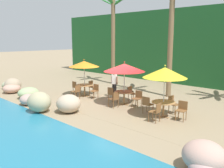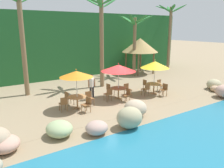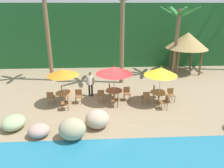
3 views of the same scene
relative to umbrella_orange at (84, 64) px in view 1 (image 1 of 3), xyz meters
name	(u,v)px [view 1 (image 1 of 3)]	position (x,y,z in m)	size (l,w,h in m)	color
ground_plane	(114,103)	(2.49, 0.11, -2.08)	(120.00, 120.00, 0.00)	#937F60
terrace_deck	(114,103)	(2.49, 0.11, -2.07)	(18.00, 5.20, 0.01)	#937F60
foliage_backdrop	(189,47)	(2.49, 9.11, 0.92)	(28.00, 2.40, 6.00)	#1E5628
rock_seawall	(61,104)	(1.70, -2.98, -1.68)	(17.52, 3.14, 1.03)	tan
umbrella_orange	(84,64)	(0.00, 0.00, 0.00)	(1.91, 1.91, 2.37)	silver
dining_table_orange	(85,87)	(0.00, 0.00, -1.46)	(1.10, 1.10, 0.74)	#A37547
chair_orange_seaward	(95,90)	(0.85, 0.11, -1.56)	(0.43, 0.44, 0.87)	brown
chair_orange_inland	(92,86)	(-0.21, 0.83, -1.56)	(0.48, 0.48, 0.87)	brown
chair_orange_left	(76,87)	(-0.85, -0.04, -1.56)	(0.44, 0.45, 0.87)	brown
chair_orange_right	(76,91)	(0.21, -0.83, -1.56)	(0.48, 0.48, 0.87)	brown
umbrella_red	(124,68)	(3.11, 0.24, 0.00)	(2.28, 2.28, 2.41)	silver
dining_table_red	(124,94)	(3.11, 0.24, -1.46)	(1.10, 1.10, 0.74)	#A37547
chair_red_seaward	(138,97)	(3.95, 0.38, -1.56)	(0.45, 0.45, 0.87)	brown
chair_red_inland	(131,93)	(2.96, 1.08, -1.56)	(0.46, 0.45, 0.87)	brown
chair_red_left	(112,93)	(2.26, 0.13, -1.56)	(0.43, 0.44, 0.87)	brown
chair_red_right	(115,98)	(3.19, -0.61, -1.56)	(0.43, 0.43, 0.87)	brown
umbrella_yellow	(165,73)	(5.91, -0.21, 0.04)	(2.02, 2.02, 2.47)	silver
dining_table_yellow	(163,104)	(5.91, -0.21, -1.46)	(1.10, 1.10, 0.74)	#A37547
chair_yellow_seaward	(182,109)	(6.74, -0.01, -1.56)	(0.47, 0.48, 0.87)	brown
chair_yellow_inland	(173,103)	(5.92, 0.64, -1.56)	(0.47, 0.46, 0.87)	brown
chair_yellow_left	(147,104)	(5.06, -0.32, -1.56)	(0.43, 0.44, 0.87)	brown
chair_yellow_right	(156,111)	(6.07, -1.05, -1.56)	(0.46, 0.45, 0.87)	brown
palm_tree_nearest	(113,29)	(-1.74, 4.53, 2.29)	(2.67, 2.69, 6.94)	brown
palm_tree_second	(171,22)	(3.89, 3.66, 2.54)	(3.35, 3.19, 6.99)	brown
waiter_in_white	(114,82)	(1.57, 1.10, -1.09)	(0.52, 0.38, 1.70)	#232328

